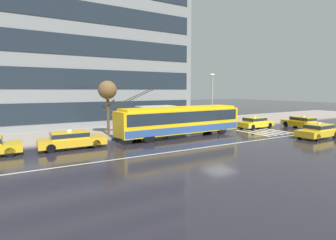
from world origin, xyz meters
The scene contains 19 objects.
ground_plane centered at (0.00, 0.00, 0.00)m, with size 160.00×160.00×0.00m, color #23212A.
sidewalk_slab centered at (0.00, 10.34, 0.07)m, with size 80.00×10.00×0.14m, color gray.
crosswalk_stripe_edge_near centered at (5.69, 1.67, 0.00)m, with size 0.44×4.40×0.01m, color beige.
crosswalk_stripe_inner_a centered at (6.59, 1.67, 0.00)m, with size 0.44×4.40×0.01m, color beige.
crosswalk_stripe_center centered at (7.49, 1.67, 0.00)m, with size 0.44×4.40×0.01m, color beige.
crosswalk_stripe_inner_b centered at (8.39, 1.67, 0.00)m, with size 0.44×4.40×0.01m, color beige.
crosswalk_stripe_edge_far centered at (9.29, 1.67, 0.00)m, with size 0.44×4.40×0.01m, color beige.
lane_centre_line centered at (0.00, -1.20, 0.00)m, with size 72.00×0.14×0.01m, color silver.
trolleybus centered at (-1.49, 3.74, 1.51)m, with size 12.98×2.83×4.61m.
taxi_oncoming_far centered at (8.60, -3.22, 0.70)m, with size 4.28×1.90×1.39m.
taxi_ahead_of_bus centered at (8.52, 3.82, 0.70)m, with size 4.33×1.88×1.39m.
taxi_cross_traffic centered at (13.47, 1.49, 0.70)m, with size 2.17×4.42×1.39m.
taxi_queued_behind_bus centered at (-11.21, 3.48, 0.70)m, with size 4.71×1.87×1.39m.
bus_shelter centered at (-2.30, 7.36, 2.07)m, with size 3.87×1.85×2.54m.
pedestrian_at_shelter centered at (-6.11, 8.30, 1.68)m, with size 1.31×1.31×1.99m.
pedestrian_approaching_curb centered at (-0.76, 7.45, 1.76)m, with size 1.59×1.59×1.97m.
street_lamp centered at (4.04, 5.97, 3.69)m, with size 0.60×0.32×5.91m.
street_tree_bare centered at (-7.27, 7.12, 4.16)m, with size 1.69×1.91×4.99m.
office_tower_corner_left centered at (-5.87, 19.86, 12.56)m, with size 23.82×14.68×25.10m.
Camera 1 is at (-14.67, -16.60, 4.27)m, focal length 28.23 mm.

